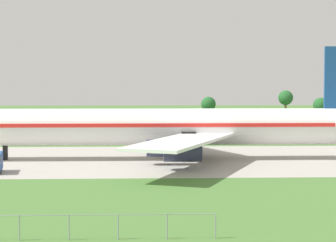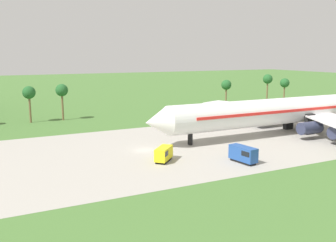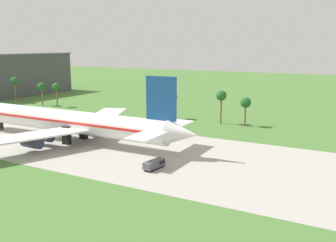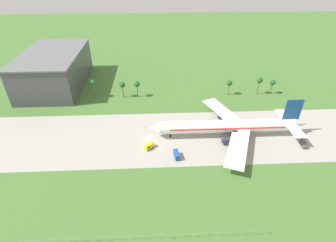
% 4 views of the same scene
% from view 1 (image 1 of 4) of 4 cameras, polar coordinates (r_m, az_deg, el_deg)
% --- Properties ---
extents(jet_airliner, '(78.96, 61.20, 19.44)m').
position_cam_1_polar(jet_airliner, '(104.37, 0.96, -0.58)').
color(jet_airliner, white).
rests_on(jet_airliner, ground_plane).
extents(palm_tree_row, '(115.36, 3.60, 12.23)m').
position_cam_1_polar(palm_tree_row, '(147.48, -6.73, 1.75)').
color(palm_tree_row, brown).
rests_on(palm_tree_row, ground_plane).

